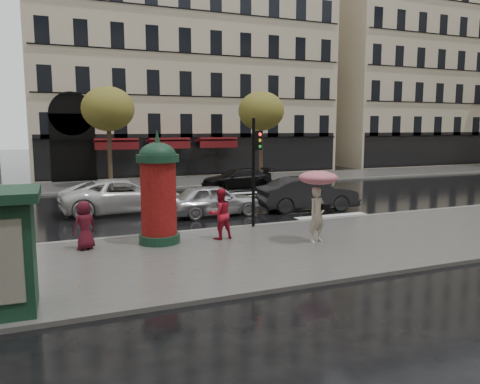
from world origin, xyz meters
name	(u,v)px	position (x,y,z in m)	size (l,w,h in m)	color
ground	(245,250)	(0.00, 0.00, 0.00)	(160.00, 160.00, 0.00)	black
near_sidewalk	(252,252)	(0.00, -0.50, 0.06)	(90.00, 7.00, 0.12)	#474744
far_sidewalk	(138,184)	(0.00, 19.00, 0.06)	(90.00, 6.00, 0.12)	#474744
near_kerb	(215,230)	(0.00, 3.00, 0.07)	(90.00, 0.25, 0.14)	slate
far_kerb	(147,189)	(0.00, 16.00, 0.07)	(90.00, 0.25, 0.14)	slate
zebra_crossing	(276,199)	(6.00, 9.60, 0.01)	(3.60, 11.75, 0.01)	silver
bldg_far_corner	(178,48)	(6.00, 30.00, 11.31)	(26.00, 14.00, 22.90)	#B7A88C
bldg_far_right	(412,64)	(34.00, 30.00, 11.31)	(24.00, 14.00, 22.90)	#B7A88C
tree_far_left	(108,109)	(-2.00, 18.00, 5.17)	(3.40, 3.40, 6.64)	#38281C
tree_far_right	(261,111)	(9.00, 18.00, 5.17)	(3.40, 3.40, 6.64)	#38281C
woman_umbrella	(318,194)	(2.50, -0.37, 1.79)	(1.32, 1.32, 2.53)	#BEB19D
woman_red	(220,214)	(-0.39, 1.34, 1.01)	(0.87, 0.67, 1.78)	#B4162A
man_burgundy	(85,225)	(-4.88, 1.67, 0.91)	(0.77, 0.50, 1.57)	#4A0E1A
morris_column	(158,189)	(-2.48, 1.63, 1.96)	(1.43, 1.43, 3.84)	#143422
traffic_light	(255,162)	(1.57, 2.72, 2.69)	(0.32, 0.42, 4.24)	black
car_silver	(214,200)	(1.06, 6.13, 0.73)	(1.72, 4.28, 1.46)	silver
car_darkgrey	(308,194)	(5.77, 5.73, 0.80)	(1.70, 4.87, 1.60)	black
car_white	(123,196)	(-2.63, 8.56, 0.81)	(2.67, 5.80, 1.61)	silver
car_black	(237,179)	(5.54, 14.32, 0.68)	(1.90, 4.67, 1.36)	black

